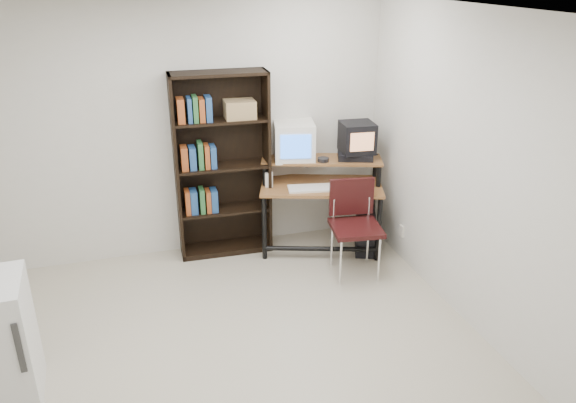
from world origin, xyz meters
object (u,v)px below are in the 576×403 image
object	(u,v)px
school_chair	(354,217)
bookshelf	(221,164)
crt_tv	(357,137)
crt_monitor	(294,141)
computer_desk	(321,187)
pc_tower	(365,232)

from	to	relation	value
school_chair	bookshelf	world-z (taller)	bookshelf
crt_tv	crt_monitor	bearing A→B (deg)	167.13
computer_desk	school_chair	size ratio (longest dim) A/B	1.49
pc_tower	bookshelf	xyz separation A→B (m)	(-1.45, 0.45, 0.77)
crt_monitor	school_chair	xyz separation A→B (m)	(0.38, -0.79, -0.58)
crt_tv	pc_tower	xyz separation A→B (m)	(0.05, -0.22, -1.00)
school_chair	crt_tv	bearing A→B (deg)	74.87
computer_desk	bookshelf	xyz separation A→B (m)	(-1.01, 0.24, 0.29)
bookshelf	pc_tower	bearing A→B (deg)	-15.26
computer_desk	bookshelf	world-z (taller)	bookshelf
school_chair	bookshelf	size ratio (longest dim) A/B	0.49
crt_monitor	pc_tower	bearing A→B (deg)	-19.82
crt_monitor	bookshelf	size ratio (longest dim) A/B	0.26
pc_tower	school_chair	size ratio (longest dim) A/B	0.48
computer_desk	crt_monitor	world-z (taller)	crt_monitor
crt_tv	school_chair	bearing A→B (deg)	-107.73
school_chair	bookshelf	xyz separation A→B (m)	(-1.15, 0.81, 0.40)
crt_tv	pc_tower	distance (m)	1.02
school_chair	pc_tower	bearing A→B (deg)	58.59
crt_monitor	school_chair	distance (m)	1.05
bookshelf	crt_tv	bearing A→B (deg)	-7.42
computer_desk	pc_tower	bearing A→B (deg)	-7.07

